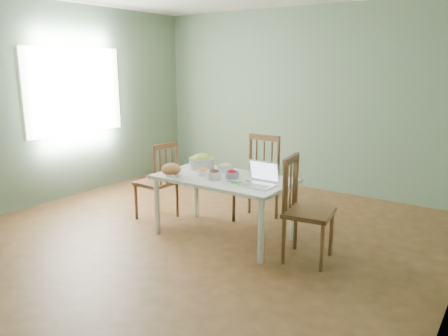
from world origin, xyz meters
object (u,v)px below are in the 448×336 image
Objects in this scene: chair_left at (156,180)px; bowl_squash at (201,161)px; chair_right at (309,210)px; dining_table at (224,207)px; chair_far at (256,179)px; bread_boule at (171,169)px; laptop at (257,175)px.

chair_left is 3.28× the size of bowl_squash.
bowl_squash is at bearing 73.44° from chair_right.
chair_far is at bearing 88.95° from dining_table.
bread_boule is at bearing 90.45° from chair_right.
bread_boule is (0.51, -0.29, 0.27)m from chair_left.
bowl_squash is (0.08, 0.45, 0.02)m from bread_boule.
chair_left is at bearing -149.30° from chair_far.
chair_far is 0.71m from bowl_squash.
bowl_squash is at bearing -134.05° from chair_far.
bowl_squash is (0.59, 0.15, 0.29)m from chair_left.
dining_table is 4.94× the size of bowl_squash.
laptop is (0.47, -0.10, 0.46)m from dining_table.
bowl_squash is at bearing 162.49° from laptop.
dining_table is 1.43× the size of chair_right.
chair_far is at bearing 46.50° from bowl_squash.
bread_boule is at bearing -170.95° from laptop.
chair_left is 0.65m from bread_boule.
laptop is at bearing 9.64° from bread_boule.
chair_right is 3.46× the size of bowl_squash.
laptop reaches higher than bowl_squash.
chair_far is at bearing 123.33° from chair_left.
bread_boule reaches higher than dining_table.
bread_boule is at bearing -152.37° from dining_table.
chair_far is 3.49× the size of bowl_squash.
laptop is at bearing -12.28° from dining_table.
chair_far is at bearing 47.04° from chair_right.
chair_far reaches higher than dining_table.
laptop is (-0.53, -0.08, 0.29)m from chair_right.
chair_right is (1.01, -0.02, 0.17)m from dining_table.
chair_far is 1.07× the size of chair_left.
bowl_squash is at bearing 80.42° from bread_boule.
bread_boule is 0.63× the size of laptop.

